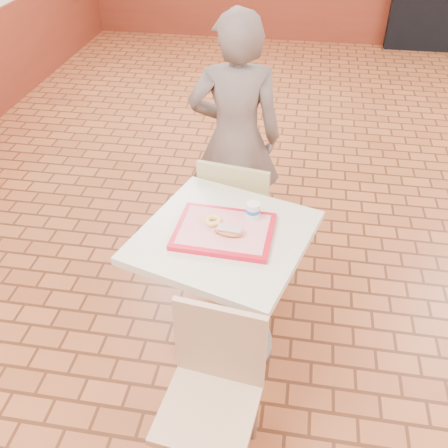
% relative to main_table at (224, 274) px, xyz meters
% --- Properties ---
extents(room_shell, '(8.01, 10.01, 3.01)m').
position_rel_main_table_xyz_m(room_shell, '(1.03, 0.88, 0.93)').
color(room_shell, brown).
rests_on(room_shell, ground).
extents(wainscot_band, '(8.00, 10.00, 1.00)m').
position_rel_main_table_xyz_m(wainscot_band, '(1.03, 0.88, -0.07)').
color(wainscot_band, '#612112').
rests_on(wainscot_band, ground).
extents(main_table, '(0.81, 0.81, 0.85)m').
position_rel_main_table_xyz_m(main_table, '(0.00, 0.00, 0.00)').
color(main_table, beige).
rests_on(main_table, ground).
extents(chair_main_front, '(0.46, 0.46, 0.90)m').
position_rel_main_table_xyz_m(chair_main_front, '(0.06, -0.65, -0.07)').
color(chair_main_front, tan).
rests_on(chair_main_front, ground).
extents(chair_main_back, '(0.50, 0.50, 0.95)m').
position_rel_main_table_xyz_m(chair_main_back, '(-0.01, 0.61, -0.05)').
color(chair_main_back, tan).
rests_on(chair_main_back, ground).
extents(customer, '(0.67, 0.49, 1.69)m').
position_rel_main_table_xyz_m(customer, '(-0.09, 1.00, 0.27)').
color(customer, brown).
rests_on(customer, ground).
extents(serving_tray, '(0.49, 0.38, 0.03)m').
position_rel_main_table_xyz_m(serving_tray, '(0.00, 0.00, 0.29)').
color(serving_tray, red).
rests_on(serving_tray, main_table).
extents(ring_donut, '(0.11, 0.11, 0.03)m').
position_rel_main_table_xyz_m(ring_donut, '(-0.06, 0.04, 0.32)').
color(ring_donut, '#EDB956').
rests_on(ring_donut, serving_tray).
extents(long_john_donut, '(0.15, 0.08, 0.04)m').
position_rel_main_table_xyz_m(long_john_donut, '(0.03, -0.04, 0.33)').
color(long_john_donut, '#C9753B').
rests_on(long_john_donut, serving_tray).
extents(paper_cup, '(0.07, 0.07, 0.09)m').
position_rel_main_table_xyz_m(paper_cup, '(0.13, 0.11, 0.35)').
color(paper_cup, silver).
rests_on(paper_cup, serving_tray).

